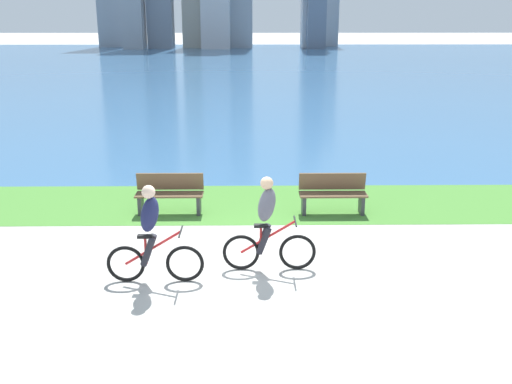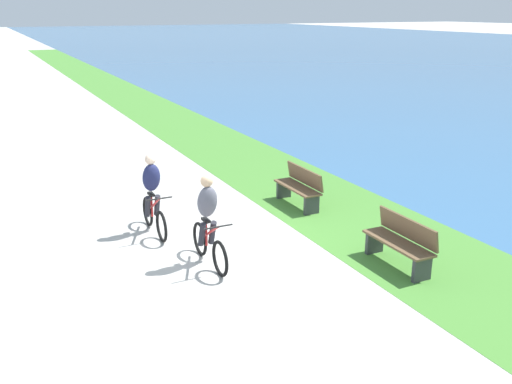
% 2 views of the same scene
% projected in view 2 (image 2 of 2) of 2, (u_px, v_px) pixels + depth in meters
% --- Properties ---
extents(ground_plane, '(300.00, 300.00, 0.00)m').
position_uv_depth(ground_plane, '(214.00, 250.00, 10.91)').
color(ground_plane, '#B2AFA8').
extents(grass_strip_bayside, '(120.00, 3.01, 0.01)m').
position_uv_depth(grass_strip_bayside, '(360.00, 222.00, 12.34)').
color(grass_strip_bayside, '#478433').
rests_on(grass_strip_bayside, ground).
extents(cyclist_lead, '(1.63, 0.52, 1.68)m').
position_uv_depth(cyclist_lead, '(208.00, 221.00, 10.05)').
color(cyclist_lead, black).
rests_on(cyclist_lead, ground).
extents(cyclist_trailing, '(1.62, 0.52, 1.68)m').
position_uv_depth(cyclist_trailing, '(153.00, 194.00, 11.50)').
color(cyclist_trailing, black).
rests_on(cyclist_trailing, ground).
extents(bench_near_path, '(1.50, 0.47, 0.90)m').
position_uv_depth(bench_near_path, '(401.00, 242.00, 10.12)').
color(bench_near_path, brown).
rests_on(bench_near_path, ground).
extents(bench_far_along_path, '(1.50, 0.47, 0.90)m').
position_uv_depth(bench_far_along_path, '(299.00, 187.00, 13.25)').
color(bench_far_along_path, brown).
rests_on(bench_far_along_path, ground).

